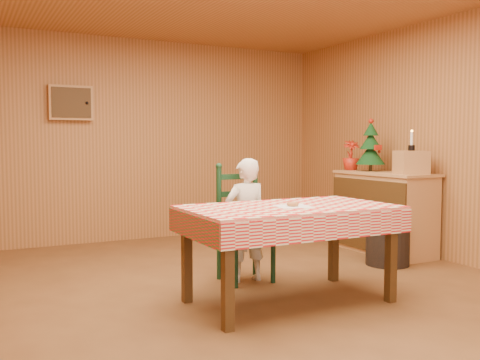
# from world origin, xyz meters

# --- Properties ---
(ground) EXTENTS (6.00, 6.00, 0.00)m
(ground) POSITION_xyz_m (0.00, 0.00, 0.00)
(ground) COLOR brown
(ground) RESTS_ON ground
(cabin_walls) EXTENTS (5.10, 6.05, 2.65)m
(cabin_walls) POSITION_xyz_m (-0.00, 0.53, 1.83)
(cabin_walls) COLOR #AA713D
(cabin_walls) RESTS_ON ground
(dining_table) EXTENTS (1.66, 0.96, 0.77)m
(dining_table) POSITION_xyz_m (0.19, -0.28, 0.69)
(dining_table) COLOR #472D13
(dining_table) RESTS_ON ground
(ladder_chair) EXTENTS (0.44, 0.40, 1.08)m
(ladder_chair) POSITION_xyz_m (0.19, 0.51, 0.50)
(ladder_chair) COLOR black
(ladder_chair) RESTS_ON ground
(seated_child) EXTENTS (0.41, 0.27, 1.12)m
(seated_child) POSITION_xyz_m (0.19, 0.45, 0.56)
(seated_child) COLOR white
(seated_child) RESTS_ON ground
(napkin) EXTENTS (0.30, 0.30, 0.00)m
(napkin) POSITION_xyz_m (0.19, -0.33, 0.77)
(napkin) COLOR white
(napkin) RESTS_ON dining_table
(donut) EXTENTS (0.12, 0.12, 0.03)m
(donut) POSITION_xyz_m (0.19, -0.33, 0.79)
(donut) COLOR #B57441
(donut) RESTS_ON napkin
(shelf_unit) EXTENTS (0.54, 1.24, 0.93)m
(shelf_unit) POSITION_xyz_m (2.19, 0.85, 0.47)
(shelf_unit) COLOR tan
(shelf_unit) RESTS_ON ground
(crate) EXTENTS (0.39, 0.39, 0.25)m
(crate) POSITION_xyz_m (2.20, 0.45, 1.06)
(crate) COLOR tan
(crate) RESTS_ON shelf_unit
(christmas_tree) EXTENTS (0.34, 0.34, 0.62)m
(christmas_tree) POSITION_xyz_m (2.20, 1.10, 1.21)
(christmas_tree) COLOR #472D13
(christmas_tree) RESTS_ON shelf_unit
(flower_arrangement) EXTENTS (0.27, 0.27, 0.36)m
(flower_arrangement) POSITION_xyz_m (2.15, 1.40, 1.11)
(flower_arrangement) COLOR #B32110
(flower_arrangement) RESTS_ON shelf_unit
(candle_set) EXTENTS (0.07, 0.07, 0.22)m
(candle_set) POSITION_xyz_m (2.20, 0.45, 1.24)
(candle_set) COLOR black
(candle_set) RESTS_ON crate
(storage_bin) EXTENTS (0.50, 0.50, 0.44)m
(storage_bin) POSITION_xyz_m (1.80, 0.35, 0.22)
(storage_bin) COLOR black
(storage_bin) RESTS_ON ground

